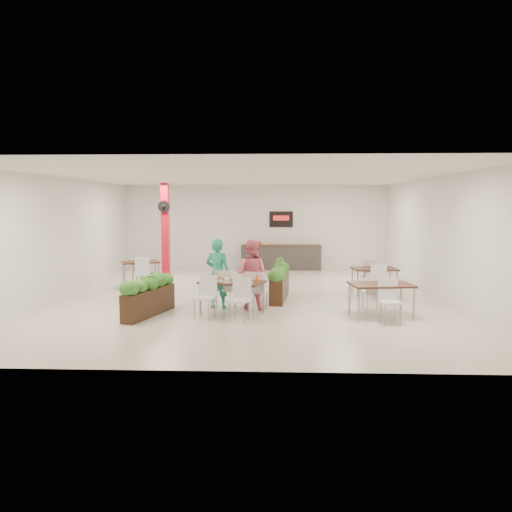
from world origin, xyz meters
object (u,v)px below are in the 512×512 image
at_px(diner_woman, 251,274).
at_px(side_table_a, 140,266).
at_px(diner_man, 218,273).
at_px(planter_right, 280,280).
at_px(service_counter, 281,257).
at_px(red_column, 165,229).
at_px(planter_left, 149,293).
at_px(side_table_b, 374,272).
at_px(side_table_c, 381,289).
at_px(main_table, 232,286).

bearing_deg(diner_woman, side_table_a, -24.27).
distance_m(diner_man, planter_right, 1.94).
bearing_deg(side_table_a, service_counter, 20.64).
xyz_separation_m(service_counter, diner_man, (-1.58, -7.11, 0.35)).
height_order(diner_man, diner_woman, diner_man).
xyz_separation_m(red_column, diner_woman, (3.21, -5.24, -0.82)).
bearing_deg(planter_left, red_column, 98.99).
distance_m(diner_man, side_table_a, 4.15).
xyz_separation_m(planter_right, side_table_b, (2.58, 0.63, 0.12)).
distance_m(red_column, planter_right, 5.74).
relative_size(planter_left, side_table_c, 1.12).
bearing_deg(side_table_a, red_column, 59.52).
xyz_separation_m(diner_woman, side_table_c, (2.90, -0.85, -0.19)).
xyz_separation_m(service_counter, main_table, (-1.19, -7.76, 0.14)).
bearing_deg(side_table_b, diner_man, -159.75).
relative_size(red_column, main_table, 1.68).
xyz_separation_m(red_column, side_table_b, (6.49, -3.42, -1.01)).
height_order(service_counter, side_table_c, service_counter).
bearing_deg(side_table_a, diner_man, -71.00).
bearing_deg(main_table, side_table_a, 129.53).
bearing_deg(side_table_c, diner_man, 160.17).
relative_size(service_counter, planter_left, 1.61).
height_order(planter_left, planter_right, planter_right).
xyz_separation_m(main_table, side_table_a, (-3.12, 3.78, -0.01)).
distance_m(red_column, diner_man, 5.83).
bearing_deg(diner_man, main_table, 138.13).
bearing_deg(planter_left, main_table, 7.64).
bearing_deg(diner_man, red_column, -48.00).
distance_m(side_table_b, side_table_c, 2.71).
bearing_deg(side_table_c, red_column, 128.23).
relative_size(red_column, side_table_c, 1.93).
bearing_deg(side_table_c, planter_right, 130.31).
bearing_deg(side_table_b, side_table_a, 165.28).
bearing_deg(planter_right, side_table_a, 155.40).
distance_m(planter_left, side_table_b, 6.15).
bearing_deg(side_table_c, side_table_b, 75.19).
distance_m(planter_left, side_table_a, 4.22).
height_order(side_table_a, side_table_c, same).
distance_m(side_table_a, side_table_c, 7.56).
bearing_deg(service_counter, diner_man, -102.56).
relative_size(planter_right, side_table_c, 1.26).
relative_size(red_column, service_counter, 1.07).
height_order(main_table, side_table_b, same).
bearing_deg(planter_left, side_table_a, 107.70).
xyz_separation_m(red_column, service_counter, (4.00, 1.86, -1.15)).
distance_m(diner_woman, side_table_b, 3.75).
bearing_deg(diner_woman, diner_man, 17.28).
bearing_deg(diner_woman, side_table_c, -179.14).
bearing_deg(planter_right, diner_man, -141.32).
xyz_separation_m(main_table, diner_woman, (0.41, 0.65, 0.19)).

